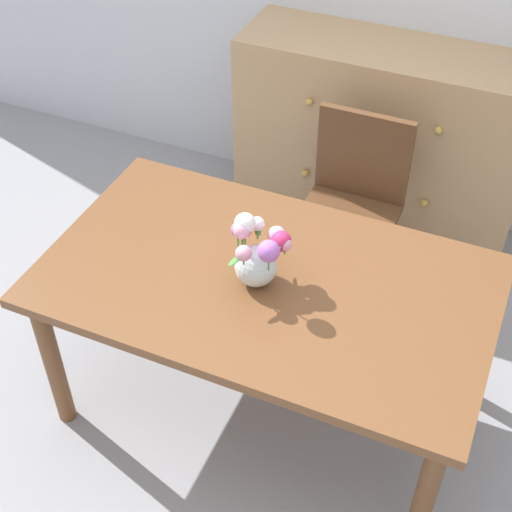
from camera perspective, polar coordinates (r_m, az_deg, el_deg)
ground_plane at (r=3.12m, az=0.71°, el=-11.30°), size 12.00×12.00×0.00m
dining_table at (r=2.64m, az=0.83°, el=-3.03°), size 1.60×0.93×0.72m
chair_far at (r=3.28m, az=7.52°, el=4.37°), size 0.42×0.42×0.90m
dresser at (r=3.71m, az=9.62°, el=8.74°), size 1.40×0.47×1.00m
flower_vase at (r=2.48m, az=0.09°, el=0.24°), size 0.21×0.25×0.27m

